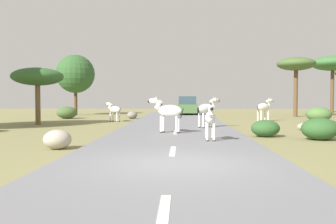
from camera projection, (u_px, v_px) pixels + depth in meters
ground_plane at (176, 165)px, 8.99m from camera, size 90.00×90.00×0.00m
road at (171, 164)px, 8.99m from camera, size 6.00×64.00×0.05m
lane_markings at (170, 171)px, 7.99m from camera, size 0.16×56.00×0.01m
zebra_0 at (210, 118)px, 13.64m from camera, size 0.41×1.48×1.40m
zebra_1 at (207, 109)px, 19.69m from camera, size 1.41×1.37×1.65m
zebra_2 at (264, 107)px, 25.22m from camera, size 1.48×1.27×1.64m
zebra_3 at (114, 110)px, 25.06m from camera, size 1.29×1.01×1.38m
zebra_4 at (168, 111)px, 16.63m from camera, size 1.70×0.81×1.65m
car_0 at (187, 106)px, 35.12m from camera, size 2.07×4.36×1.74m
tree_0 at (296, 65)px, 31.31m from camera, size 3.25×3.25×5.13m
tree_1 at (37, 77)px, 22.16m from camera, size 3.10×3.10×3.48m
tree_3 at (75, 74)px, 34.53m from camera, size 3.62×3.62×5.72m
tree_6 at (333, 64)px, 37.90m from camera, size 4.39×4.39×6.00m
bush_0 at (265, 128)px, 15.42m from camera, size 1.20×1.08×0.72m
bush_2 at (319, 114)px, 25.06m from camera, size 1.70×1.53×1.02m
bush_3 at (320, 129)px, 14.28m from camera, size 1.45×1.30×0.87m
bush_4 at (67, 113)px, 28.73m from camera, size 1.61×1.45×0.97m
rock_1 at (57, 139)px, 11.73m from camera, size 0.90×0.84×0.63m
rock_2 at (132, 115)px, 28.51m from camera, size 0.80×0.82×0.59m
rock_3 at (303, 127)px, 18.53m from camera, size 0.58×0.45×0.36m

